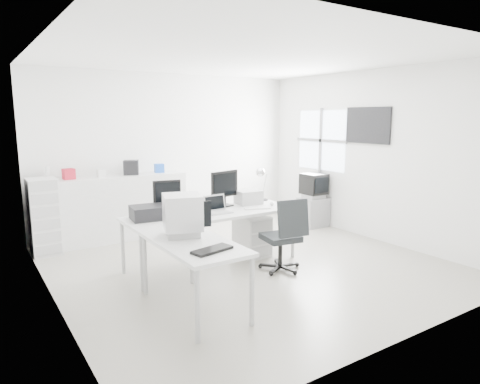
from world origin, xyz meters
TOP-DOWN VIEW (x-y plane):
  - floor at (0.00, 0.00)m, footprint 5.00×5.00m
  - ceiling at (0.00, 0.00)m, footprint 5.00×5.00m
  - back_wall at (0.00, 2.50)m, footprint 5.00×0.02m
  - left_wall at (-2.50, 0.00)m, footprint 0.02×5.00m
  - right_wall at (2.50, 0.00)m, footprint 0.02×5.00m
  - window at (2.48, 1.20)m, footprint 0.02×1.20m
  - wall_picture at (2.47, 0.10)m, footprint 0.04×0.90m
  - main_desk at (-0.42, 0.25)m, footprint 2.40×0.80m
  - side_desk at (-1.27, -0.85)m, footprint 0.70×1.40m
  - drawer_pedestal at (0.28, 0.30)m, footprint 0.40×0.50m
  - inkjet_printer at (-1.27, 0.35)m, footprint 0.52×0.43m
  - lcd_monitor_small at (-0.97, 0.50)m, footprint 0.41×0.29m
  - lcd_monitor_large at (-0.07, 0.50)m, footprint 0.53×0.31m
  - laptop at (-0.37, 0.15)m, footprint 0.38×0.39m
  - white_keyboard at (0.23, 0.10)m, footprint 0.39×0.22m
  - white_mouse at (0.53, 0.15)m, footprint 0.06×0.06m
  - laser_printer at (0.33, 0.47)m, footprint 0.39×0.34m
  - desk_lamp at (0.68, 0.55)m, footprint 0.15×0.15m
  - crt_monitor at (-1.27, -0.60)m, footprint 0.55×0.55m
  - black_keyboard at (-1.27, -1.25)m, footprint 0.45×0.25m
  - office_chair at (0.24, -0.42)m, footprint 0.67×0.67m
  - tv_cabinet at (2.22, 1.08)m, footprint 0.50×0.41m
  - crt_tv at (2.22, 1.08)m, footprint 0.50×0.48m
  - sideboard at (-1.05, 2.24)m, footprint 2.16×0.54m
  - clutter_box_a at (-1.85, 2.24)m, footprint 0.19×0.17m
  - clutter_box_b at (-1.35, 2.24)m, footprint 0.13×0.12m
  - clutter_box_c at (-0.85, 2.24)m, footprint 0.31×0.30m
  - clutter_box_d at (-0.35, 2.24)m, footprint 0.17×0.16m
  - clutter_bottle at (-2.15, 2.28)m, footprint 0.07×0.07m
  - filing_cabinet at (-2.28, 2.06)m, footprint 0.40×0.48m

SIDE VIEW (x-z plane):
  - floor at x=0.00m, z-range -0.01..0.01m
  - tv_cabinet at x=2.22m, z-range 0.00..0.54m
  - drawer_pedestal at x=0.28m, z-range 0.00..0.60m
  - main_desk at x=-0.42m, z-range 0.00..0.75m
  - side_desk at x=-1.27m, z-range 0.00..0.75m
  - office_chair at x=0.24m, z-range 0.00..1.00m
  - sideboard at x=-1.05m, z-range 0.00..1.08m
  - filing_cabinet at x=-2.28m, z-range 0.00..1.15m
  - white_keyboard at x=0.23m, z-range 0.75..0.77m
  - black_keyboard at x=-1.27m, z-range 0.75..0.78m
  - crt_tv at x=2.22m, z-range 0.54..0.99m
  - white_mouse at x=0.53m, z-range 0.75..0.81m
  - inkjet_printer at x=-1.27m, z-range 0.75..0.92m
  - laser_printer at x=0.33m, z-range 0.75..0.95m
  - laptop at x=-0.37m, z-range 0.75..0.99m
  - desk_lamp at x=0.68m, z-range 0.75..1.18m
  - lcd_monitor_small at x=-0.97m, z-range 0.75..1.22m
  - crt_monitor at x=-1.27m, z-range 0.75..1.25m
  - lcd_monitor_large at x=-0.07m, z-range 0.75..1.27m
  - clutter_box_b at x=-1.35m, z-range 1.08..1.21m
  - clutter_box_d at x=-0.35m, z-range 1.08..1.23m
  - clutter_box_a at x=-1.85m, z-range 1.08..1.25m
  - clutter_bottle at x=-2.15m, z-range 1.08..1.30m
  - clutter_box_c at x=-0.85m, z-range 1.08..1.32m
  - back_wall at x=0.00m, z-range 0.00..2.80m
  - left_wall at x=-2.50m, z-range 0.00..2.80m
  - right_wall at x=2.50m, z-range 0.00..2.80m
  - window at x=2.48m, z-range 1.05..2.15m
  - wall_picture at x=2.47m, z-range 1.60..2.20m
  - ceiling at x=0.00m, z-range 2.79..2.80m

